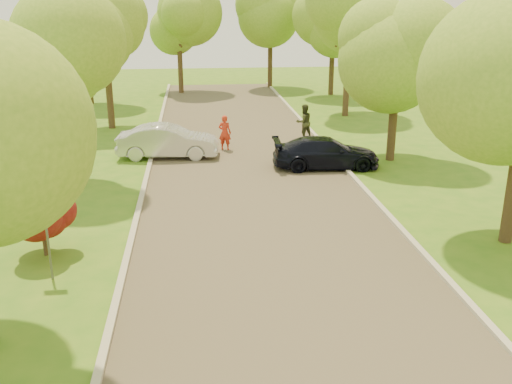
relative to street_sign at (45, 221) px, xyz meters
name	(u,v)px	position (x,y,z in m)	size (l,w,h in m)	color
ground	(310,358)	(5.80, -4.00, -1.56)	(100.00, 100.00, 0.00)	#3C721B
road	(262,214)	(5.80, 4.00, -1.56)	(8.00, 60.00, 0.01)	#4C4438
curb_left	(137,217)	(1.75, 4.00, -1.50)	(0.18, 60.00, 0.12)	#B2AD9E
curb_right	(381,207)	(9.85, 4.00, -1.50)	(0.18, 60.00, 0.12)	#B2AD9E
street_sign	(45,221)	(0.00, 0.00, 0.00)	(0.55, 0.06, 2.17)	#59595E
red_shrub	(42,218)	(-0.50, 1.50, -0.47)	(1.70, 1.70, 1.95)	#382619
tree_l_midb	(60,62)	(-1.01, 8.00, 3.02)	(4.30, 4.20, 6.62)	#382619
tree_l_far	(108,24)	(-0.59, 18.00, 3.90)	(4.92, 4.80, 7.79)	#382619
tree_r_midb	(403,46)	(12.40, 10.00, 3.32)	(4.51, 4.40, 7.01)	#382619
tree_r_far	(354,15)	(13.03, 20.00, 4.27)	(5.33, 5.20, 8.34)	#382619
tree_bg_a	(87,22)	(-2.98, 26.00, 3.75)	(5.12, 5.00, 7.72)	#382619
tree_bg_b	(337,16)	(14.02, 28.00, 3.97)	(5.12, 5.00, 7.95)	#382619
tree_bg_c	(181,23)	(3.01, 30.00, 3.46)	(4.92, 4.80, 7.33)	#382619
tree_bg_d	(273,18)	(10.02, 32.00, 3.75)	(5.12, 5.00, 7.72)	#382619
silver_sedan	(168,141)	(2.50, 11.48, -0.84)	(1.54, 4.42, 1.46)	silver
dark_sedan	(326,153)	(9.10, 9.10, -0.92)	(1.80, 4.42, 1.28)	black
person_striped	(225,133)	(5.09, 12.52, -0.75)	(0.60, 0.39, 1.64)	red
person_olive	(304,122)	(9.14, 14.21, -0.68)	(0.86, 0.67, 1.77)	#333822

